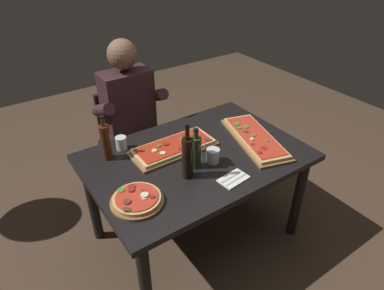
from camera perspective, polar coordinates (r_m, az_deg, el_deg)
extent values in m
plane|color=#4C3828|center=(2.70, 0.62, -14.70)|extent=(6.40, 6.40, 0.00)
cube|color=black|center=(2.22, 0.73, -2.10)|extent=(1.40, 0.96, 0.04)
cylinder|color=black|center=(2.01, -7.89, -22.26)|extent=(0.07, 0.07, 0.70)
cylinder|color=black|center=(2.58, 17.46, -8.45)|extent=(0.07, 0.07, 0.70)
cylinder|color=black|center=(2.53, -16.47, -9.15)|extent=(0.07, 0.07, 0.70)
cylinder|color=black|center=(3.00, 5.97, -0.37)|extent=(0.07, 0.07, 0.70)
cube|color=brown|center=(2.26, -3.11, -0.60)|extent=(0.58, 0.26, 0.02)
cube|color=#DBB270|center=(2.25, -3.12, -0.22)|extent=(0.54, 0.23, 0.02)
cube|color=#B72D19|center=(2.24, -3.13, 0.06)|extent=(0.50, 0.20, 0.01)
cylinder|color=maroon|center=(2.19, -1.97, -0.58)|extent=(0.03, 0.03, 0.01)
cylinder|color=#4C7F2D|center=(2.15, -5.36, -1.42)|extent=(0.03, 0.03, 0.00)
cylinder|color=beige|center=(2.18, -6.40, -0.94)|extent=(0.03, 0.03, 0.01)
cylinder|color=#4C7F2D|center=(2.28, -1.79, 0.98)|extent=(0.03, 0.03, 0.01)
cylinder|color=maroon|center=(2.24, -4.52, 0.19)|extent=(0.04, 0.04, 0.01)
cylinder|color=#4C7F2D|center=(2.22, -5.65, -0.18)|extent=(0.02, 0.02, 0.01)
cylinder|color=brown|center=(2.32, -1.23, 1.66)|extent=(0.04, 0.04, 0.01)
cylinder|color=beige|center=(2.15, -4.96, -1.36)|extent=(0.04, 0.04, 0.01)
cylinder|color=brown|center=(2.37, 0.54, 2.37)|extent=(0.03, 0.03, 0.01)
cylinder|color=brown|center=(2.28, 2.40, 0.98)|extent=(0.04, 0.04, 0.00)
cube|color=brown|center=(2.39, 10.54, 0.94)|extent=(0.42, 0.68, 0.02)
cube|color=tan|center=(2.38, 10.59, 1.31)|extent=(0.38, 0.63, 0.02)
cube|color=red|center=(2.37, 10.62, 1.58)|extent=(0.34, 0.58, 0.01)
cylinder|color=#4C7F2D|center=(2.32, 12.46, 0.70)|extent=(0.03, 0.03, 0.01)
cylinder|color=#4C7F2D|center=(2.44, 7.91, 2.93)|extent=(0.04, 0.04, 0.01)
cylinder|color=#4C7F2D|center=(2.48, 7.49, 3.51)|extent=(0.04, 0.04, 0.01)
cylinder|color=maroon|center=(2.27, 10.21, 0.15)|extent=(0.03, 0.03, 0.00)
cylinder|color=#4C7F2D|center=(2.36, 10.43, 1.64)|extent=(0.03, 0.03, 0.01)
cylinder|color=maroon|center=(2.19, 11.34, -1.21)|extent=(0.03, 0.03, 0.01)
cylinder|color=maroon|center=(2.24, 12.00, -0.53)|extent=(0.04, 0.04, 0.00)
cylinder|color=#4C7F2D|center=(2.46, 9.12, 3.05)|extent=(0.04, 0.04, 0.01)
cylinder|color=beige|center=(2.32, 10.07, 1.01)|extent=(0.03, 0.03, 0.01)
cylinder|color=brown|center=(2.40, 9.03, 2.27)|extent=(0.04, 0.04, 0.00)
cylinder|color=brown|center=(1.87, -9.24, -9.35)|extent=(0.29, 0.29, 0.02)
cylinder|color=tan|center=(1.86, -9.29, -8.94)|extent=(0.26, 0.26, 0.02)
cylinder|color=red|center=(1.85, -9.33, -8.64)|extent=(0.23, 0.23, 0.01)
cylinder|color=#4C7F2D|center=(1.90, -11.89, -7.43)|extent=(0.04, 0.04, 0.01)
cylinder|color=maroon|center=(1.89, -10.24, -7.48)|extent=(0.04, 0.04, 0.01)
cylinder|color=brown|center=(1.78, -11.10, -10.58)|extent=(0.03, 0.03, 0.01)
cylinder|color=beige|center=(1.83, -8.00, -8.82)|extent=(0.03, 0.03, 0.00)
cylinder|color=maroon|center=(1.91, -10.17, -6.94)|extent=(0.04, 0.04, 0.01)
cylinder|color=brown|center=(1.78, -10.63, -10.70)|extent=(0.02, 0.02, 0.00)
cylinder|color=brown|center=(1.83, -7.90, -8.65)|extent=(0.03, 0.03, 0.01)
cylinder|color=brown|center=(1.82, -10.94, -9.37)|extent=(0.04, 0.04, 0.01)
cylinder|color=maroon|center=(1.83, -6.72, -8.64)|extent=(0.03, 0.03, 0.01)
cylinder|color=maroon|center=(1.87, -8.25, -7.75)|extent=(0.03, 0.03, 0.01)
cylinder|color=beige|center=(1.85, -8.00, -8.33)|extent=(0.04, 0.04, 0.01)
cylinder|color=black|center=(1.95, -0.77, -2.29)|extent=(0.07, 0.07, 0.26)
cylinder|color=black|center=(1.85, -0.81, 2.11)|extent=(0.03, 0.03, 0.09)
cylinder|color=black|center=(1.83, -0.82, 3.47)|extent=(0.03, 0.03, 0.01)
cylinder|color=#233819|center=(2.04, 0.63, -1.28)|extent=(0.07, 0.07, 0.21)
cylinder|color=#233819|center=(1.97, 0.65, 1.82)|extent=(0.03, 0.03, 0.05)
cylinder|color=black|center=(1.96, 0.66, 2.61)|extent=(0.03, 0.03, 0.01)
cylinder|color=#47230F|center=(2.18, -14.34, 0.41)|extent=(0.06, 0.06, 0.24)
cylinder|color=#47230F|center=(2.10, -14.88, 3.77)|extent=(0.02, 0.02, 0.06)
cylinder|color=black|center=(2.09, -15.01, 4.60)|extent=(0.02, 0.02, 0.01)
cylinder|color=silver|center=(2.12, 3.56, -1.81)|extent=(0.08, 0.08, 0.09)
cylinder|color=silver|center=(2.14, 3.53, -2.48)|extent=(0.07, 0.07, 0.03)
cylinder|color=silver|center=(2.29, -11.85, 0.33)|extent=(0.07, 0.07, 0.09)
cylinder|color=#5B3814|center=(2.30, -11.78, -0.17)|extent=(0.06, 0.06, 0.04)
cube|color=white|center=(2.01, 7.01, -5.71)|extent=(0.19, 0.13, 0.01)
cube|color=silver|center=(2.00, 7.40, -5.82)|extent=(0.17, 0.03, 0.00)
cube|color=silver|center=(2.02, 6.65, -5.34)|extent=(0.17, 0.03, 0.00)
cube|color=black|center=(2.90, -9.98, -0.14)|extent=(0.44, 0.44, 0.04)
cube|color=black|center=(2.95, -12.12, 5.36)|extent=(0.40, 0.04, 0.42)
cylinder|color=black|center=(2.84, -11.31, -6.88)|extent=(0.04, 0.04, 0.41)
cylinder|color=black|center=(2.96, -4.65, -4.30)|extent=(0.04, 0.04, 0.41)
cylinder|color=black|center=(3.12, -14.24, -3.10)|extent=(0.04, 0.04, 0.41)
cylinder|color=black|center=(3.24, -8.07, -0.91)|extent=(0.04, 0.04, 0.41)
cylinder|color=#23232D|center=(2.86, -9.80, -5.84)|extent=(0.11, 0.11, 0.45)
cylinder|color=#23232D|center=(2.92, -6.29, -4.49)|extent=(0.11, 0.11, 0.45)
cube|color=#23232D|center=(2.78, -9.23, 0.31)|extent=(0.34, 0.40, 0.12)
cube|color=#381E23|center=(2.71, -10.79, 6.96)|extent=(0.38, 0.22, 0.52)
sphere|color=brown|center=(2.57, -11.71, 14.79)|extent=(0.22, 0.22, 0.22)
cylinder|color=#381E23|center=(2.59, -14.77, 5.76)|extent=(0.09, 0.31, 0.21)
cylinder|color=#381E23|center=(2.74, -6.21, 8.30)|extent=(0.09, 0.31, 0.21)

